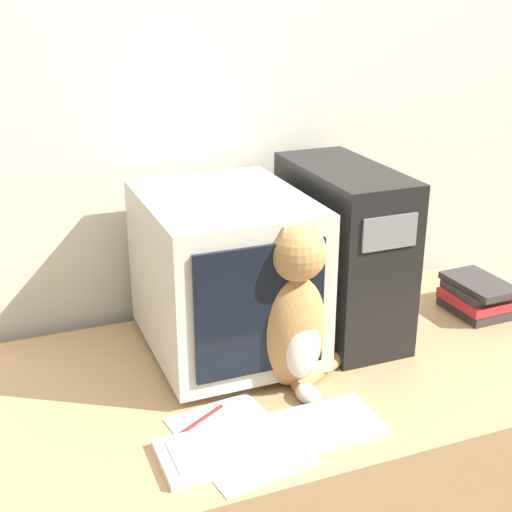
{
  "coord_description": "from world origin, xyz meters",
  "views": [
    {
      "loc": [
        -0.6,
        -0.99,
        1.6
      ],
      "look_at": [
        -0.03,
        0.45,
        0.99
      ],
      "focal_mm": 50.0,
      "sensor_mm": 36.0,
      "label": 1
    }
  ],
  "objects_px": {
    "book_stack": "(477,296)",
    "pen": "(202,419)",
    "computer_tower": "(342,250)",
    "crt_monitor": "(225,274)",
    "keyboard": "(272,438)",
    "cat": "(293,314)"
  },
  "relations": [
    {
      "from": "keyboard",
      "to": "pen",
      "type": "bearing_deg",
      "value": 132.61
    },
    {
      "from": "book_stack",
      "to": "pen",
      "type": "xyz_separation_m",
      "value": [
        -0.9,
        -0.22,
        -0.04
      ]
    },
    {
      "from": "computer_tower",
      "to": "keyboard",
      "type": "distance_m",
      "value": 0.6
    },
    {
      "from": "computer_tower",
      "to": "crt_monitor",
      "type": "bearing_deg",
      "value": -177.63
    },
    {
      "from": "crt_monitor",
      "to": "book_stack",
      "type": "xyz_separation_m",
      "value": [
        0.74,
        -0.05,
        -0.17
      ]
    },
    {
      "from": "computer_tower",
      "to": "keyboard",
      "type": "bearing_deg",
      "value": -132.07
    },
    {
      "from": "cat",
      "to": "keyboard",
      "type": "bearing_deg",
      "value": -130.01
    },
    {
      "from": "computer_tower",
      "to": "cat",
      "type": "relative_size",
      "value": 1.1
    },
    {
      "from": "cat",
      "to": "pen",
      "type": "distance_m",
      "value": 0.31
    },
    {
      "from": "computer_tower",
      "to": "pen",
      "type": "xyz_separation_m",
      "value": [
        -0.49,
        -0.29,
        -0.22
      ]
    },
    {
      "from": "crt_monitor",
      "to": "keyboard",
      "type": "relative_size",
      "value": 1.0
    },
    {
      "from": "cat",
      "to": "book_stack",
      "type": "xyz_separation_m",
      "value": [
        0.65,
        0.16,
        -0.14
      ]
    },
    {
      "from": "keyboard",
      "to": "crt_monitor",
      "type": "bearing_deg",
      "value": 84.16
    },
    {
      "from": "book_stack",
      "to": "computer_tower",
      "type": "bearing_deg",
      "value": 170.89
    },
    {
      "from": "crt_monitor",
      "to": "computer_tower",
      "type": "bearing_deg",
      "value": 2.37
    },
    {
      "from": "crt_monitor",
      "to": "pen",
      "type": "xyz_separation_m",
      "value": [
        -0.16,
        -0.28,
        -0.21
      ]
    },
    {
      "from": "pen",
      "to": "keyboard",
      "type": "bearing_deg",
      "value": -47.39
    },
    {
      "from": "crt_monitor",
      "to": "cat",
      "type": "xyz_separation_m",
      "value": [
        0.09,
        -0.21,
        -0.03
      ]
    },
    {
      "from": "keyboard",
      "to": "pen",
      "type": "height_order",
      "value": "keyboard"
    },
    {
      "from": "book_stack",
      "to": "pen",
      "type": "relative_size",
      "value": 1.77
    },
    {
      "from": "cat",
      "to": "pen",
      "type": "height_order",
      "value": "cat"
    },
    {
      "from": "cat",
      "to": "book_stack",
      "type": "bearing_deg",
      "value": 8.25
    }
  ]
}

